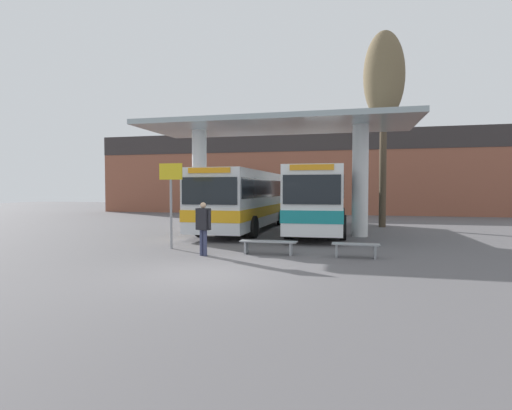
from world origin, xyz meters
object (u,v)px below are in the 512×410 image
(transit_bus_left_bay, at_px, (246,198))
(parked_car_street, at_px, (242,202))
(info_sign_platform, at_px, (171,188))
(waiting_bench_near_pillar, at_px, (268,244))
(poplar_tree_behind_left, at_px, (384,79))
(pedestrian_waiting, at_px, (203,223))
(transit_bus_center_bay, at_px, (319,197))
(waiting_bench_mid_platform, at_px, (356,247))

(transit_bus_left_bay, bearing_deg, parked_car_street, -72.68)
(info_sign_platform, bearing_deg, waiting_bench_near_pillar, -7.18)
(waiting_bench_near_pillar, relative_size, poplar_tree_behind_left, 0.17)
(info_sign_platform, relative_size, pedestrian_waiting, 1.78)
(transit_bus_left_bay, relative_size, info_sign_platform, 3.60)
(transit_bus_center_bay, bearing_deg, info_sign_platform, 55.82)
(pedestrian_waiting, distance_m, parked_car_street, 20.17)
(transit_bus_center_bay, distance_m, waiting_bench_mid_platform, 8.39)
(transit_bus_center_bay, height_order, waiting_bench_near_pillar, transit_bus_center_bay)
(waiting_bench_mid_platform, bearing_deg, transit_bus_center_bay, 102.41)
(info_sign_platform, distance_m, poplar_tree_behind_left, 14.90)
(waiting_bench_near_pillar, xyz_separation_m, parked_car_street, (-6.16, 18.98, 0.75))
(transit_bus_center_bay, bearing_deg, poplar_tree_behind_left, -139.48)
(transit_bus_left_bay, height_order, poplar_tree_behind_left, poplar_tree_behind_left)
(info_sign_platform, distance_m, pedestrian_waiting, 2.44)
(info_sign_platform, xyz_separation_m, poplar_tree_behind_left, (8.30, 10.65, 6.30))
(transit_bus_center_bay, height_order, parked_car_street, transit_bus_center_bay)
(transit_bus_center_bay, distance_m, parked_car_street, 13.12)
(transit_bus_center_bay, xyz_separation_m, waiting_bench_near_pillar, (-1.10, -8.07, -1.45))
(transit_bus_left_bay, relative_size, waiting_bench_near_pillar, 5.89)
(parked_car_street, bearing_deg, waiting_bench_mid_platform, -61.13)
(transit_bus_left_bay, distance_m, waiting_bench_near_pillar, 8.38)
(poplar_tree_behind_left, bearing_deg, transit_bus_center_bay, -138.08)
(transit_bus_left_bay, distance_m, transit_bus_center_bay, 3.92)
(pedestrian_waiting, bearing_deg, transit_bus_center_bay, 94.36)
(transit_bus_center_bay, height_order, waiting_bench_mid_platform, transit_bus_center_bay)
(parked_car_street, bearing_deg, info_sign_platform, -79.28)
(transit_bus_center_bay, relative_size, pedestrian_waiting, 6.72)
(waiting_bench_near_pillar, relative_size, waiting_bench_mid_platform, 1.29)
(transit_bus_left_bay, distance_m, pedestrian_waiting, 8.60)
(waiting_bench_mid_platform, relative_size, poplar_tree_behind_left, 0.13)
(transit_bus_left_bay, xyz_separation_m, waiting_bench_near_pillar, (2.82, -7.77, -1.40))
(info_sign_platform, bearing_deg, transit_bus_left_bay, 82.40)
(transit_bus_center_bay, bearing_deg, transit_bus_left_bay, 2.88)
(transit_bus_left_bay, xyz_separation_m, info_sign_platform, (-0.97, -7.30, 0.50))
(transit_bus_left_bay, bearing_deg, info_sign_platform, 83.13)
(poplar_tree_behind_left, relative_size, parked_car_street, 2.64)
(pedestrian_waiting, relative_size, parked_car_street, 0.42)
(transit_bus_left_bay, xyz_separation_m, waiting_bench_mid_platform, (5.69, -7.77, -1.41))
(transit_bus_left_bay, height_order, pedestrian_waiting, transit_bus_left_bay)
(waiting_bench_mid_platform, xyz_separation_m, info_sign_platform, (-6.66, 0.48, 1.91))
(waiting_bench_mid_platform, relative_size, info_sign_platform, 0.47)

